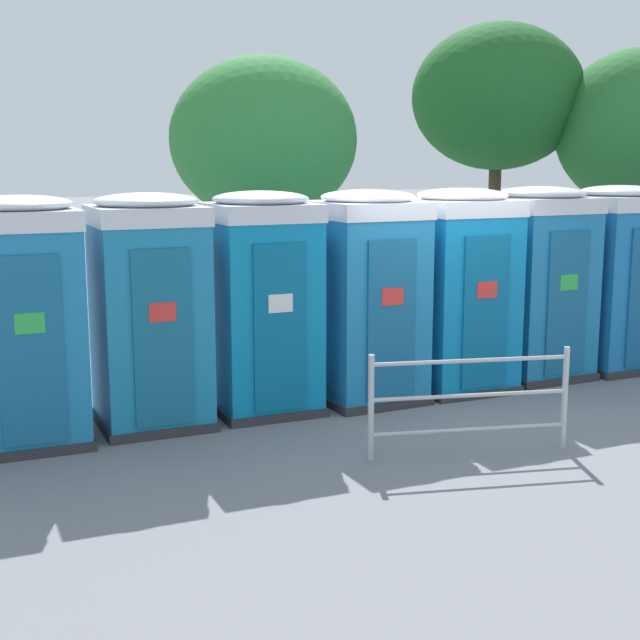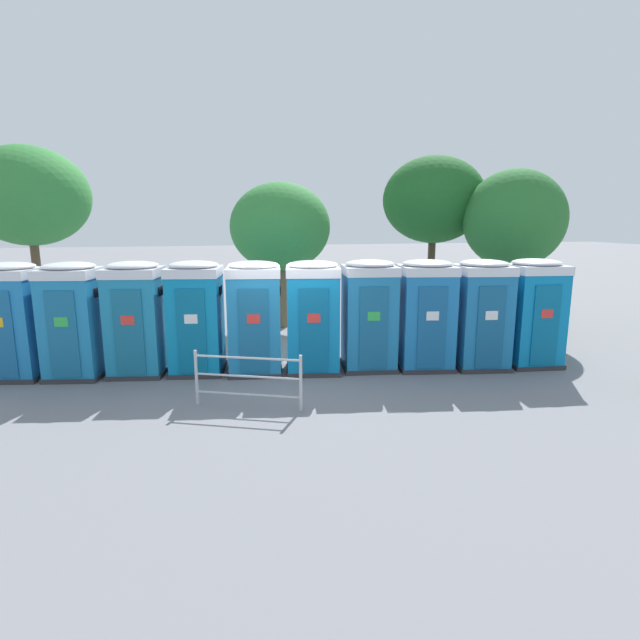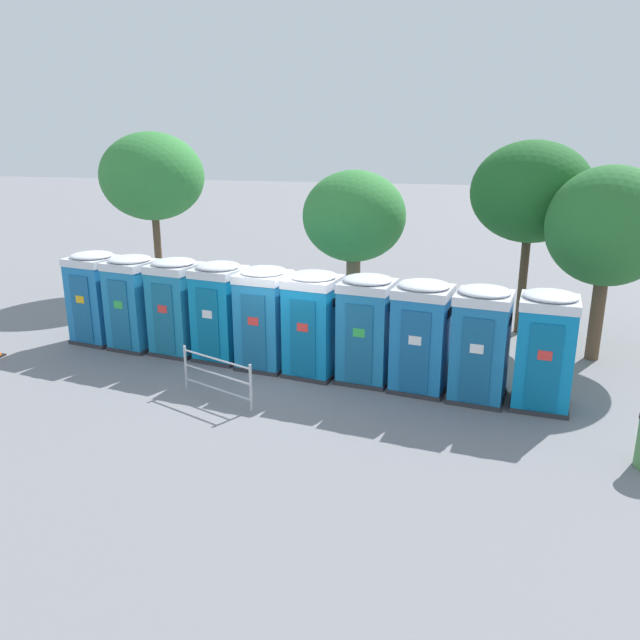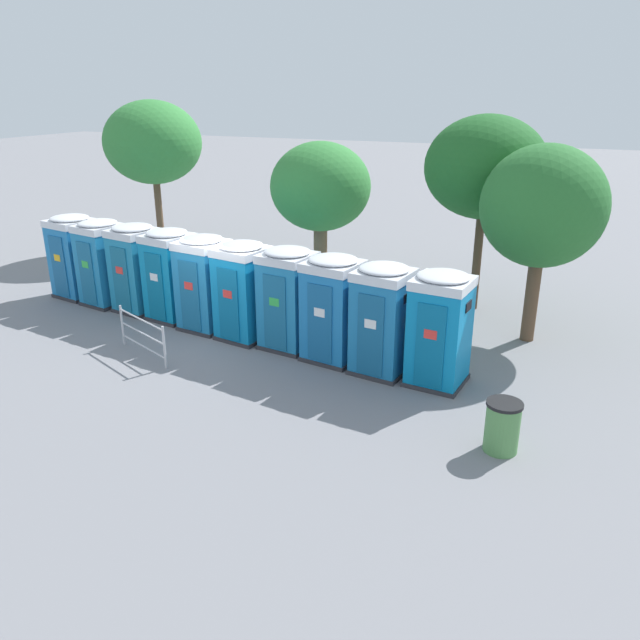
{
  "view_description": "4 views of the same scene",
  "coord_description": "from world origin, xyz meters",
  "px_view_note": "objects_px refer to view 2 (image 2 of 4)",
  "views": [
    {
      "loc": [
        -6.84,
        -8.2,
        2.89
      ],
      "look_at": [
        -1.21,
        0.43,
        1.02
      ],
      "focal_mm": 50.0,
      "sensor_mm": 36.0,
      "label": 1
    },
    {
      "loc": [
        -1.62,
        -10.77,
        3.41
      ],
      "look_at": [
        0.85,
        0.13,
        1.18
      ],
      "focal_mm": 28.0,
      "sensor_mm": 36.0,
      "label": 2
    },
    {
      "loc": [
        4.23,
        -13.67,
        5.64
      ],
      "look_at": [
        0.84,
        0.14,
        1.37
      ],
      "focal_mm": 35.0,
      "sensor_mm": 36.0,
      "label": 3
    },
    {
      "loc": [
        8.4,
        -13.0,
        6.15
      ],
      "look_at": [
        2.92,
        -0.17,
        0.91
      ],
      "focal_mm": 35.0,
      "sensor_mm": 36.0,
      "label": 4
    }
  ],
  "objects_px": {
    "portapotty_9": "(533,312)",
    "portapotty_4": "(255,317)",
    "portapotty_6": "(369,314)",
    "street_tree_0": "(280,228)",
    "portapotty_0": "(13,320)",
    "portapotty_1": "(74,320)",
    "portapotty_2": "(136,318)",
    "event_barrier": "(248,378)",
    "portapotty_3": "(196,317)",
    "street_tree_1": "(29,196)",
    "portapotty_8": "(481,314)",
    "street_tree_2": "(514,220)",
    "portapotty_7": "(425,314)",
    "street_tree_3": "(434,200)",
    "portapotty_5": "(313,316)"
  },
  "relations": [
    {
      "from": "portapotty_7",
      "to": "street_tree_2",
      "type": "bearing_deg",
      "value": 36.31
    },
    {
      "from": "event_barrier",
      "to": "street_tree_1",
      "type": "bearing_deg",
      "value": 124.16
    },
    {
      "from": "portapotty_6",
      "to": "street_tree_0",
      "type": "relative_size",
      "value": 0.55
    },
    {
      "from": "portapotty_0",
      "to": "portapotty_3",
      "type": "bearing_deg",
      "value": -7.45
    },
    {
      "from": "portapotty_5",
      "to": "street_tree_0",
      "type": "xyz_separation_m",
      "value": [
        0.02,
        4.98,
        1.9
      ]
    },
    {
      "from": "portapotty_1",
      "to": "event_barrier",
      "type": "distance_m",
      "value": 4.54
    },
    {
      "from": "portapotty_8",
      "to": "street_tree_0",
      "type": "relative_size",
      "value": 0.55
    },
    {
      "from": "portapotty_6",
      "to": "portapotty_8",
      "type": "distance_m",
      "value": 2.62
    },
    {
      "from": "street_tree_0",
      "to": "portapotty_4",
      "type": "bearing_deg",
      "value": -105.32
    },
    {
      "from": "portapotty_5",
      "to": "portapotty_3",
      "type": "bearing_deg",
      "value": 169.33
    },
    {
      "from": "portapotty_3",
      "to": "street_tree_2",
      "type": "bearing_deg",
      "value": 13.56
    },
    {
      "from": "portapotty_9",
      "to": "street_tree_3",
      "type": "bearing_deg",
      "value": 91.59
    },
    {
      "from": "portapotty_7",
      "to": "event_barrier",
      "type": "relative_size",
      "value": 1.33
    },
    {
      "from": "portapotty_8",
      "to": "street_tree_0",
      "type": "xyz_separation_m",
      "value": [
        -3.87,
        5.55,
        1.9
      ]
    },
    {
      "from": "portapotty_3",
      "to": "event_barrier",
      "type": "distance_m",
      "value": 2.76
    },
    {
      "from": "portapotty_6",
      "to": "portapotty_8",
      "type": "height_order",
      "value": "same"
    },
    {
      "from": "portapotty_4",
      "to": "portapotty_9",
      "type": "height_order",
      "value": "same"
    },
    {
      "from": "portapotty_5",
      "to": "portapotty_9",
      "type": "distance_m",
      "value": 5.24
    },
    {
      "from": "portapotty_1",
      "to": "portapotty_0",
      "type": "bearing_deg",
      "value": 169.32
    },
    {
      "from": "portapotty_2",
      "to": "portapotty_5",
      "type": "bearing_deg",
      "value": -9.59
    },
    {
      "from": "street_tree_3",
      "to": "portapotty_9",
      "type": "bearing_deg",
      "value": -88.41
    },
    {
      "from": "portapotty_0",
      "to": "street_tree_1",
      "type": "xyz_separation_m",
      "value": [
        -1.16,
        5.81,
        2.87
      ]
    },
    {
      "from": "portapotty_0",
      "to": "street_tree_2",
      "type": "distance_m",
      "value": 13.54
    },
    {
      "from": "portapotty_0",
      "to": "portapotty_1",
      "type": "bearing_deg",
      "value": -10.68
    },
    {
      "from": "street_tree_1",
      "to": "street_tree_3",
      "type": "distance_m",
      "value": 12.87
    },
    {
      "from": "portapotty_7",
      "to": "street_tree_3",
      "type": "xyz_separation_m",
      "value": [
        2.45,
        4.99,
        2.78
      ]
    },
    {
      "from": "street_tree_1",
      "to": "street_tree_2",
      "type": "height_order",
      "value": "street_tree_1"
    },
    {
      "from": "portapotty_5",
      "to": "street_tree_3",
      "type": "distance_m",
      "value": 7.42
    },
    {
      "from": "portapotty_9",
      "to": "portapotty_5",
      "type": "bearing_deg",
      "value": 172.89
    },
    {
      "from": "portapotty_3",
      "to": "portapotty_4",
      "type": "distance_m",
      "value": 1.31
    },
    {
      "from": "portapotty_7",
      "to": "event_barrier",
      "type": "height_order",
      "value": "portapotty_7"
    },
    {
      "from": "portapotty_2",
      "to": "portapotty_1",
      "type": "bearing_deg",
      "value": 175.74
    },
    {
      "from": "portapotty_2",
      "to": "event_barrier",
      "type": "relative_size",
      "value": 1.33
    },
    {
      "from": "portapotty_0",
      "to": "street_tree_0",
      "type": "bearing_deg",
      "value": 31.57
    },
    {
      "from": "portapotty_0",
      "to": "street_tree_0",
      "type": "height_order",
      "value": "street_tree_0"
    },
    {
      "from": "portapotty_5",
      "to": "portapotty_6",
      "type": "distance_m",
      "value": 1.32
    },
    {
      "from": "portapotty_1",
      "to": "portapotty_4",
      "type": "relative_size",
      "value": 1.0
    },
    {
      "from": "portapotty_4",
      "to": "portapotty_6",
      "type": "xyz_separation_m",
      "value": [
        2.61,
        -0.28,
        -0.0
      ]
    },
    {
      "from": "portapotty_0",
      "to": "street_tree_0",
      "type": "xyz_separation_m",
      "value": [
        6.49,
        3.99,
        1.9
      ]
    },
    {
      "from": "portapotty_8",
      "to": "street_tree_1",
      "type": "xyz_separation_m",
      "value": [
        -11.53,
        7.37,
        2.87
      ]
    },
    {
      "from": "portapotty_2",
      "to": "portapotty_3",
      "type": "distance_m",
      "value": 1.31
    },
    {
      "from": "street_tree_1",
      "to": "event_barrier",
      "type": "bearing_deg",
      "value": -55.84
    },
    {
      "from": "portapotty_6",
      "to": "portapotty_8",
      "type": "xyz_separation_m",
      "value": [
        2.58,
        -0.49,
        0.0
      ]
    },
    {
      "from": "street_tree_0",
      "to": "portapotty_9",
      "type": "bearing_deg",
      "value": -47.36
    },
    {
      "from": "portapotty_9",
      "to": "portapotty_4",
      "type": "bearing_deg",
      "value": 172.57
    },
    {
      "from": "portapotty_3",
      "to": "street_tree_2",
      "type": "xyz_separation_m",
      "value": [
        9.36,
        2.26,
        2.15
      ]
    },
    {
      "from": "portapotty_5",
      "to": "street_tree_0",
      "type": "distance_m",
      "value": 5.33
    },
    {
      "from": "portapotty_8",
      "to": "portapotty_9",
      "type": "relative_size",
      "value": 1.0
    },
    {
      "from": "portapotty_0",
      "to": "portapotty_4",
      "type": "bearing_deg",
      "value": -8.75
    },
    {
      "from": "portapotty_2",
      "to": "street_tree_1",
      "type": "relative_size",
      "value": 0.45
    }
  ]
}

